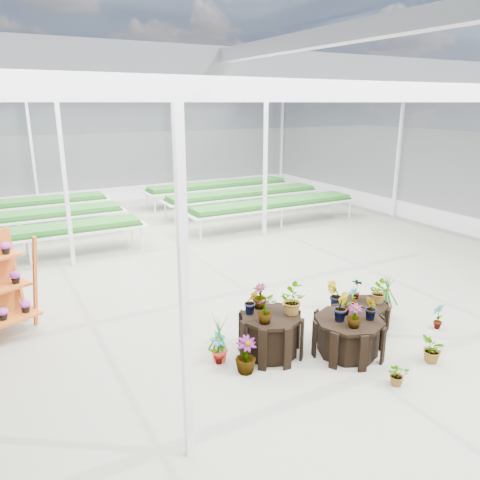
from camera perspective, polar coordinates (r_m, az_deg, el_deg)
ground_plane at (r=10.64m, az=0.46°, el=-6.79°), size 24.00×24.00×0.00m
greenhouse_shell at (r=9.97m, az=0.49°, el=5.18°), size 18.00×24.00×4.50m
steel_frame at (r=9.97m, az=0.49°, el=5.18°), size 18.00×24.00×4.50m
nursery_benches at (r=16.87m, az=-11.56°, el=3.18°), size 16.00×7.00×0.84m
plinth_tall at (r=8.19m, az=3.77°, el=-11.49°), size 1.11×1.11×0.74m
plinth_mid at (r=8.44m, az=13.04°, el=-11.33°), size 1.54×1.54×0.65m
plinth_low at (r=9.57m, az=14.75°, el=-8.72°), size 1.18×1.18×0.44m
nursery_plants at (r=8.78m, az=9.95°, el=-8.63°), size 4.59×3.48×1.25m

